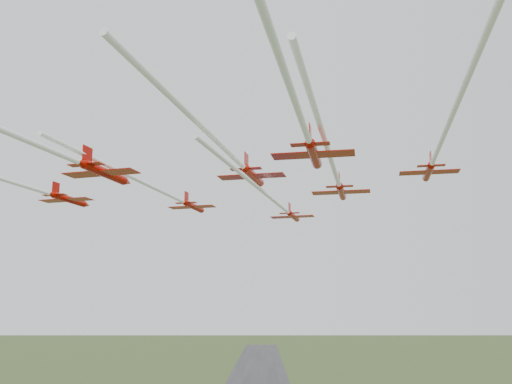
{
  "coord_description": "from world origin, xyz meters",
  "views": [
    {
      "loc": [
        4.32,
        -92.64,
        41.64
      ],
      "look_at": [
        3.02,
        -5.66,
        59.84
      ],
      "focal_mm": 40.0,
      "sensor_mm": 36.0,
      "label": 1
    }
  ],
  "objects_px": {
    "jet_row3_mid": "(233,157)",
    "jet_row3_right": "(442,139)",
    "jet_row2_left": "(167,194)",
    "jet_lead": "(276,202)",
    "jet_row3_left": "(26,186)",
    "jet_row4_right": "(294,99)",
    "jet_row2_right": "(334,170)",
    "jet_row4_left": "(0,129)"
  },
  "relations": [
    {
      "from": "jet_row3_mid",
      "to": "jet_row3_right",
      "type": "xyz_separation_m",
      "value": [
        23.51,
        -10.36,
        -0.91
      ]
    },
    {
      "from": "jet_lead",
      "to": "jet_row4_left",
      "type": "xyz_separation_m",
      "value": [
        -26.11,
        -42.16,
        -1.13
      ]
    },
    {
      "from": "jet_row3_left",
      "to": "jet_row3_right",
      "type": "xyz_separation_m",
      "value": [
        53.03,
        -17.7,
        1.29
      ]
    },
    {
      "from": "jet_row3_left",
      "to": "jet_row4_right",
      "type": "xyz_separation_m",
      "value": [
        36.07,
        -32.32,
        0.35
      ]
    },
    {
      "from": "jet_lead",
      "to": "jet_row4_left",
      "type": "relative_size",
      "value": 0.86
    },
    {
      "from": "jet_row3_left",
      "to": "jet_row4_left",
      "type": "distance_m",
      "value": 29.71
    },
    {
      "from": "jet_lead",
      "to": "jet_row2_right",
      "type": "bearing_deg",
      "value": -45.25
    },
    {
      "from": "jet_row3_left",
      "to": "jet_row3_mid",
      "type": "height_order",
      "value": "jet_row3_mid"
    },
    {
      "from": "jet_row2_right",
      "to": "jet_lead",
      "type": "bearing_deg",
      "value": 132.01
    },
    {
      "from": "jet_row4_left",
      "to": "jet_row4_right",
      "type": "xyz_separation_m",
      "value": [
        26.79,
        -4.11,
        1.16
      ]
    },
    {
      "from": "jet_lead",
      "to": "jet_row3_left",
      "type": "xyz_separation_m",
      "value": [
        -35.39,
        -13.95,
        -0.31
      ]
    },
    {
      "from": "jet_row4_left",
      "to": "jet_row3_right",
      "type": "bearing_deg",
      "value": 29.53
    },
    {
      "from": "jet_row2_left",
      "to": "jet_row3_right",
      "type": "xyz_separation_m",
      "value": [
        34.48,
        -25.44,
        0.84
      ]
    },
    {
      "from": "jet_row3_left",
      "to": "jet_row3_right",
      "type": "distance_m",
      "value": 55.92
    },
    {
      "from": "jet_row3_left",
      "to": "jet_row2_right",
      "type": "bearing_deg",
      "value": 16.51
    },
    {
      "from": "jet_row3_mid",
      "to": "jet_row3_right",
      "type": "bearing_deg",
      "value": -11.39
    },
    {
      "from": "jet_row3_mid",
      "to": "jet_row4_right",
      "type": "height_order",
      "value": "jet_row3_mid"
    },
    {
      "from": "jet_row3_right",
      "to": "jet_row4_right",
      "type": "relative_size",
      "value": 0.86
    },
    {
      "from": "jet_row3_right",
      "to": "jet_row2_left",
      "type": "bearing_deg",
      "value": 153.89
    },
    {
      "from": "jet_lead",
      "to": "jet_row3_mid",
      "type": "bearing_deg",
      "value": -91.57
    },
    {
      "from": "jet_row3_mid",
      "to": "jet_row3_right",
      "type": "height_order",
      "value": "jet_row3_mid"
    },
    {
      "from": "jet_row3_right",
      "to": "jet_row4_right",
      "type": "distance_m",
      "value": 22.42
    },
    {
      "from": "jet_row3_mid",
      "to": "jet_row3_left",
      "type": "bearing_deg",
      "value": 178.41
    },
    {
      "from": "jet_lead",
      "to": "jet_row4_right",
      "type": "relative_size",
      "value": 0.83
    },
    {
      "from": "jet_row3_left",
      "to": "jet_row4_right",
      "type": "relative_size",
      "value": 0.67
    },
    {
      "from": "jet_row2_left",
      "to": "jet_row2_right",
      "type": "distance_m",
      "value": 25.96
    },
    {
      "from": "jet_row2_left",
      "to": "jet_row4_right",
      "type": "xyz_separation_m",
      "value": [
        17.51,
        -40.06,
        -0.1
      ]
    },
    {
      "from": "jet_row2_right",
      "to": "jet_row4_left",
      "type": "relative_size",
      "value": 0.95
    },
    {
      "from": "jet_lead",
      "to": "jet_row2_right",
      "type": "xyz_separation_m",
      "value": [
        8.03,
        -13.42,
        2.05
      ]
    },
    {
      "from": "jet_row2_right",
      "to": "jet_row3_right",
      "type": "xyz_separation_m",
      "value": [
        9.61,
        -18.24,
        -1.07
      ]
    },
    {
      "from": "jet_row2_right",
      "to": "jet_row4_right",
      "type": "relative_size",
      "value": 0.92
    },
    {
      "from": "jet_row2_left",
      "to": "jet_row4_left",
      "type": "xyz_separation_m",
      "value": [
        -9.28,
        -35.95,
        -1.26
      ]
    },
    {
      "from": "jet_row4_right",
      "to": "jet_row2_right",
      "type": "bearing_deg",
      "value": 87.46
    },
    {
      "from": "jet_row4_left",
      "to": "jet_row3_mid",
      "type": "bearing_deg",
      "value": 61.9
    },
    {
      "from": "jet_lead",
      "to": "jet_row4_right",
      "type": "height_order",
      "value": "jet_row4_right"
    },
    {
      "from": "jet_row2_right",
      "to": "jet_row3_right",
      "type": "distance_m",
      "value": 20.64
    },
    {
      "from": "jet_row3_left",
      "to": "jet_row3_mid",
      "type": "bearing_deg",
      "value": 1.83
    },
    {
      "from": "jet_lead",
      "to": "jet_row2_left",
      "type": "xyz_separation_m",
      "value": [
        -16.83,
        -6.21,
        0.14
      ]
    },
    {
      "from": "jet_row4_left",
      "to": "jet_row4_right",
      "type": "distance_m",
      "value": 27.13
    },
    {
      "from": "jet_row2_left",
      "to": "jet_row3_right",
      "type": "height_order",
      "value": "jet_row3_right"
    },
    {
      "from": "jet_row2_right",
      "to": "jet_row3_left",
      "type": "relative_size",
      "value": 1.38
    },
    {
      "from": "jet_row2_right",
      "to": "jet_row3_right",
      "type": "relative_size",
      "value": 1.07
    }
  ]
}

